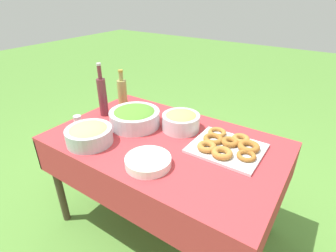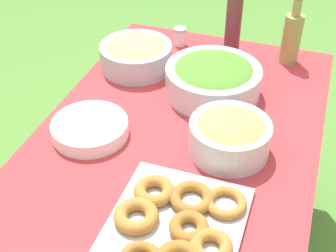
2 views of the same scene
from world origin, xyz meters
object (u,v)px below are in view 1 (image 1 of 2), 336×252
Objects in this scene: wine_bottle at (102,96)px; plate_stack at (148,162)px; salad_bowl at (135,117)px; fruit_bowl at (181,120)px; pasta_bowl at (89,134)px; donut_platter at (227,146)px; olive_oil_bottle at (122,91)px.

plate_stack is at bearing 154.46° from wine_bottle.
salad_bowl and fruit_bowl have the same top height.
fruit_bowl is at bearing -129.04° from pasta_bowl.
fruit_bowl is at bearing -8.83° from donut_platter.
wine_bottle reaches higher than fruit_bowl.
fruit_bowl is at bearing -156.19° from salad_bowl.
pasta_bowl is at bearing 113.40° from olive_oil_bottle.
salad_bowl is 0.88× the size of wine_bottle.
salad_bowl is 1.38× the size of plate_stack.
plate_stack is 0.99× the size of fruit_bowl.
pasta_bowl is 0.69× the size of donut_platter.
pasta_bowl is at bearing 29.03° from donut_platter.
pasta_bowl is 0.57m from fruit_bowl.
wine_bottle is (0.92, 0.07, 0.13)m from donut_platter.
fruit_bowl is (-0.28, -0.12, -0.00)m from salad_bowl.
plate_stack is 0.72m from wine_bottle.
olive_oil_bottle is at bearing -9.32° from fruit_bowl.
pasta_bowl reaches higher than donut_platter.
plate_stack is at bearing 53.34° from donut_platter.
wine_bottle is at bearing 12.35° from fruit_bowl.
donut_platter is at bearing -126.66° from plate_stack.
olive_oil_bottle is (0.23, -0.54, 0.05)m from pasta_bowl.
olive_oil_bottle reaches higher than plate_stack.
pasta_bowl reaches higher than plate_stack.
plate_stack is (0.28, 0.38, 0.00)m from donut_platter.
donut_platter is 1.04× the size of wine_bottle.
olive_oil_bottle is at bearing -83.70° from wine_bottle.
wine_bottle reaches higher than donut_platter.
wine_bottle is 1.56× the size of fruit_bowl.
olive_oil_bottle is (0.31, -0.22, 0.04)m from salad_bowl.
olive_oil_bottle reaches higher than donut_platter.
donut_platter is at bearing -173.51° from salad_bowl.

